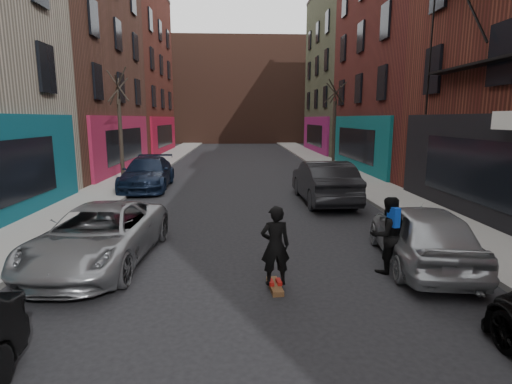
{
  "coord_description": "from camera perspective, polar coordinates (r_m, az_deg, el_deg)",
  "views": [
    {
      "loc": [
        -0.26,
        -2.73,
        3.36
      ],
      "look_at": [
        0.17,
        6.75,
        1.6
      ],
      "focal_mm": 28.0,
      "sensor_mm": 36.0,
      "label": 1
    }
  ],
  "objects": [
    {
      "name": "pedestrian",
      "position": [
        9.22,
        18.3,
        -5.8
      ],
      "size": [
        0.94,
        0.8,
        1.7
      ],
      "rotation": [
        0.0,
        0.0,
        3.35
      ],
      "color": "black",
      "rests_on": "ground"
    },
    {
      "name": "building_far",
      "position": [
        58.84,
        -2.43,
        14.04
      ],
      "size": [
        40.0,
        10.0,
        14.0
      ],
      "primitive_type": "cube",
      "color": "#47281E",
      "rests_on": "ground"
    },
    {
      "name": "parked_left_far",
      "position": [
        10.02,
        -21.46,
        -5.77
      ],
      "size": [
        2.54,
        5.0,
        1.36
      ],
      "primitive_type": "imported",
      "rotation": [
        0.0,
        0.0,
        -0.06
      ],
      "color": "gray",
      "rests_on": "ground"
    },
    {
      "name": "parked_right_far",
      "position": [
        9.99,
        22.63,
        -5.59
      ],
      "size": [
        2.3,
        4.48,
        1.46
      ],
      "primitive_type": "imported",
      "rotation": [
        0.0,
        0.0,
        3.0
      ],
      "color": "#969A9E",
      "rests_on": "ground"
    },
    {
      "name": "parked_left_end",
      "position": [
        19.88,
        -15.22,
        2.6
      ],
      "size": [
        2.3,
        5.26,
        1.5
      ],
      "primitive_type": "imported",
      "rotation": [
        0.0,
        0.0,
        0.04
      ],
      "color": "black",
      "rests_on": "ground"
    },
    {
      "name": "tree_left_far",
      "position": [
        21.57,
        -18.9,
        10.0
      ],
      "size": [
        2.0,
        2.0,
        6.5
      ],
      "primitive_type": null,
      "color": "black",
      "rests_on": "sidewalk_left"
    },
    {
      "name": "parked_right_end",
      "position": [
        16.32,
        9.66,
        1.49
      ],
      "size": [
        1.91,
        5.16,
        1.69
      ],
      "primitive_type": "imported",
      "rotation": [
        0.0,
        0.0,
        3.17
      ],
      "color": "black",
      "rests_on": "ground"
    },
    {
      "name": "skateboarder",
      "position": [
        7.9,
        2.76,
        -7.65
      ],
      "size": [
        0.62,
        0.43,
        1.6
      ],
      "primitive_type": "imported",
      "rotation": [
        0.0,
        0.0,
        3.23
      ],
      "color": "black",
      "rests_on": "skateboard"
    },
    {
      "name": "sidewalk_right",
      "position": [
        33.53,
        8.62,
        4.75
      ],
      "size": [
        2.5,
        84.0,
        0.13
      ],
      "primitive_type": "cube",
      "color": "gray",
      "rests_on": "ground"
    },
    {
      "name": "skateboard",
      "position": [
        8.21,
        2.71,
        -13.3
      ],
      "size": [
        0.29,
        0.82,
        0.1
      ],
      "primitive_type": "cube",
      "rotation": [
        0.0,
        0.0,
        0.09
      ],
      "color": "brown",
      "rests_on": "ground"
    },
    {
      "name": "sidewalk_left",
      "position": [
        33.44,
        -12.96,
        4.58
      ],
      "size": [
        2.5,
        84.0,
        0.13
      ],
      "primitive_type": "cube",
      "color": "gray",
      "rests_on": "ground"
    },
    {
      "name": "tree_right_far",
      "position": [
        27.5,
        11.16,
        10.66
      ],
      "size": [
        2.0,
        2.0,
        6.8
      ],
      "primitive_type": null,
      "color": "black",
      "rests_on": "sidewalk_right"
    }
  ]
}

